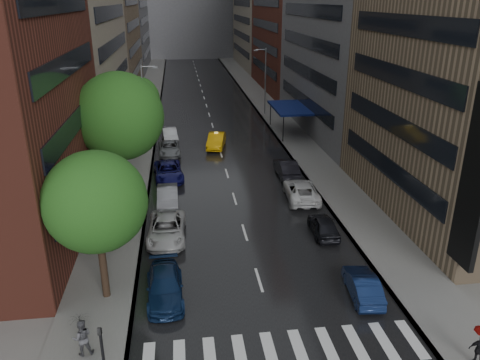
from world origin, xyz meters
TOP-DOWN VIEW (x-y plane):
  - ground at (0.00, 0.00)m, footprint 220.00×220.00m
  - road at (0.00, 50.00)m, footprint 14.00×140.00m
  - sidewalk_left at (-9.00, 50.00)m, footprint 4.00×140.00m
  - sidewalk_right at (9.00, 50.00)m, footprint 4.00×140.00m
  - crosswalk at (0.20, -2.00)m, footprint 13.15×2.80m
  - buildings_right at (15.00, 56.70)m, footprint 8.05×109.10m
  - tree_near at (-8.60, 3.39)m, footprint 5.29×5.29m
  - tree_mid at (-8.60, 15.89)m, footprint 6.60×6.60m
  - tree_far at (-8.60, 32.18)m, footprint 4.81×4.81m
  - taxi at (-0.29, 30.36)m, footprint 2.62×5.09m
  - parked_cars_left at (-5.40, 17.77)m, footprint 2.92×35.34m
  - parked_cars_right at (5.40, 13.30)m, footprint 2.92×23.43m
  - ped_black_umbrella at (-9.02, -1.13)m, footprint 1.00×0.98m
  - traffic_light at (-7.60, -3.83)m, footprint 0.18×0.15m
  - street_lamp_left at (-7.72, 30.00)m, footprint 1.74×0.22m
  - street_lamp_right at (7.72, 45.00)m, footprint 1.74×0.22m
  - awning at (8.98, 35.00)m, footprint 4.00×8.00m

SIDE VIEW (x-z plane):
  - ground at x=0.00m, z-range 0.00..0.00m
  - road at x=0.00m, z-range 0.00..0.01m
  - crosswalk at x=0.20m, z-range 0.01..0.02m
  - sidewalk_left at x=-9.00m, z-range 0.00..0.15m
  - sidewalk_right at x=9.00m, z-range 0.00..0.15m
  - parked_cars_left at x=-5.40m, z-range -0.03..1.48m
  - parked_cars_right at x=5.40m, z-range -0.05..1.52m
  - taxi at x=-0.29m, z-range 0.00..1.60m
  - ped_black_umbrella at x=-9.02m, z-range 0.33..2.42m
  - traffic_light at x=-7.60m, z-range 0.50..3.95m
  - awning at x=8.98m, z-range 1.57..4.70m
  - street_lamp_left at x=-7.72m, z-range 0.39..9.39m
  - street_lamp_right at x=7.72m, z-range 0.39..9.39m
  - tree_far at x=-8.60m, z-range 1.41..9.07m
  - tree_near at x=-8.60m, z-range 1.55..9.98m
  - tree_mid at x=-8.60m, z-range 1.95..12.46m
  - buildings_right at x=15.00m, z-range -2.97..33.03m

